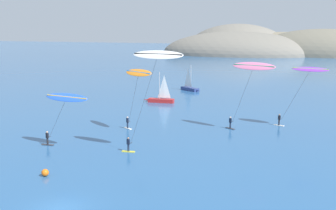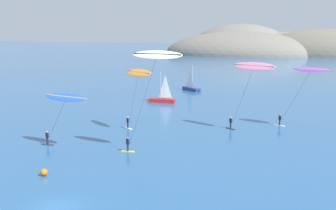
% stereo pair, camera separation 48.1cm
% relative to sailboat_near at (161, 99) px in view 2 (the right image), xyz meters
% --- Properties ---
extents(ground_plane, '(600.00, 600.00, 0.00)m').
position_rel_sailboat_near_xyz_m(ground_plane, '(9.00, -46.37, -0.64)').
color(ground_plane, '#285689').
extents(headland_island, '(112.77, 57.79, 30.44)m').
position_rel_sailboat_near_xyz_m(headland_island, '(3.94, 145.97, -0.64)').
color(headland_island, slate).
rests_on(headland_island, ground).
extents(sailboat_near, '(5.94, 1.74, 5.70)m').
position_rel_sailboat_near_xyz_m(sailboat_near, '(0.00, 0.00, 0.00)').
color(sailboat_near, '#B22323').
rests_on(sailboat_near, ground).
extents(sailboat_far, '(5.44, 4.17, 5.70)m').
position_rel_sailboat_near_xyz_m(sailboat_far, '(1.52, 15.60, 0.00)').
color(sailboat_far, navy).
rests_on(sailboat_far, ground).
extents(kitesurfer_orange, '(5.82, 4.03, 8.54)m').
position_rel_sailboat_near_xyz_m(kitesurfer_orange, '(5.19, -22.03, 6.88)').
color(kitesurfer_orange, silver).
rests_on(kitesurfer_orange, ground).
extents(kitesurfer_white, '(7.64, 2.08, 11.62)m').
position_rel_sailboat_near_xyz_m(kitesurfer_white, '(11.24, -31.20, 9.72)').
color(kitesurfer_white, yellow).
rests_on(kitesurfer_white, ground).
extents(kitesurfer_purple, '(7.19, 2.70, 8.65)m').
position_rel_sailboat_near_xyz_m(kitesurfer_purple, '(26.28, -12.70, 7.11)').
color(kitesurfer_purple, silver).
rests_on(kitesurfer_purple, ground).
extents(kitesurfer_pink, '(6.93, 3.29, 9.46)m').
position_rel_sailboat_near_xyz_m(kitesurfer_pink, '(19.36, -17.04, 7.73)').
color(kitesurfer_pink, '#2D2D33').
rests_on(kitesurfer_pink, ground).
extents(kitesurfer_blue, '(7.13, 2.24, 6.53)m').
position_rel_sailboat_near_xyz_m(kitesurfer_blue, '(0.40, -31.86, 5.05)').
color(kitesurfer_blue, '#2D2D33').
rests_on(kitesurfer_blue, ground).
extents(marker_buoy, '(0.70, 0.70, 0.70)m').
position_rel_sailboat_near_xyz_m(marker_buoy, '(3.50, -40.49, -0.29)').
color(marker_buoy, orange).
rests_on(marker_buoy, ground).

